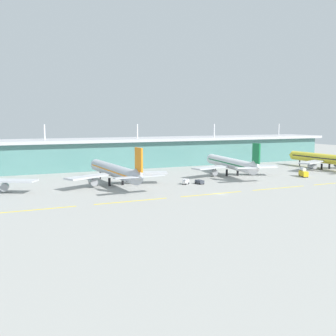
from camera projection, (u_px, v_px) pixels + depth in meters
name	position (u px, v px, depth m)	size (l,w,h in m)	color
ground_plane	(220.00, 194.00, 153.96)	(600.00, 600.00, 0.00)	#9E9E99
terminal_building	(135.00, 152.00, 247.09)	(288.00, 34.00, 27.35)	slate
airliner_near_middle	(115.00, 171.00, 174.88)	(48.70, 65.00, 18.90)	#ADB2BC
airliner_far_middle	(231.00, 164.00, 205.44)	(48.35, 62.48, 18.90)	silver
airliner_farthest	(324.00, 159.00, 233.23)	(48.80, 59.98, 18.90)	yellow
taxiway_stripe_west	(34.00, 210.00, 126.01)	(28.00, 0.70, 0.04)	yellow
taxiway_stripe_mid_west	(132.00, 201.00, 139.78)	(28.00, 0.70, 0.04)	yellow
taxiway_stripe_centre	(212.00, 194.00, 153.54)	(28.00, 0.70, 0.04)	yellow
taxiway_stripe_mid_east	(279.00, 188.00, 167.31)	(28.00, 0.70, 0.04)	yellow
taxiway_stripe_east	(336.00, 183.00, 181.07)	(28.00, 0.70, 0.04)	yellow
fuel_truck	(303.00, 173.00, 201.27)	(5.10, 7.65, 4.95)	gold
baggage_cart	(186.00, 182.00, 177.09)	(3.99, 3.54, 2.48)	silver
pushback_tug	(200.00, 182.00, 178.11)	(3.03, 4.69, 1.85)	#333842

